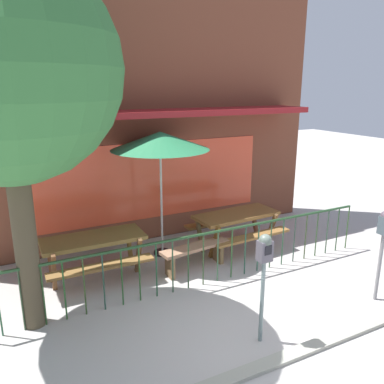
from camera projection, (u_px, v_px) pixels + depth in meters
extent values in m
plane|color=#ABA6A1|center=(267.00, 344.00, 5.27)|extent=(40.00, 40.00, 0.00)
cube|color=#39241A|center=(149.00, 234.00, 9.15)|extent=(8.31, 0.54, 0.01)
cube|color=brown|center=(145.00, 113.00, 8.40)|extent=(8.31, 0.50, 5.64)
cube|color=#E54C2D|center=(151.00, 181.00, 8.57)|extent=(5.40, 0.02, 1.70)
cube|color=maroon|center=(157.00, 113.00, 7.76)|extent=(7.06, 0.97, 0.12)
cube|color=#1F4222|center=(204.00, 234.00, 6.58)|extent=(6.98, 0.04, 0.04)
cylinder|color=#2C4029|center=(22.00, 300.00, 5.44)|extent=(0.02, 0.02, 0.95)
cylinder|color=#294C24|center=(43.00, 296.00, 5.57)|extent=(0.02, 0.02, 0.95)
cylinder|color=#1E4B1F|center=(64.00, 291.00, 5.69)|extent=(0.02, 0.02, 0.95)
cylinder|color=#2C451F|center=(84.00, 286.00, 5.82)|extent=(0.02, 0.02, 0.95)
cylinder|color=#1F3E30|center=(104.00, 282.00, 5.95)|extent=(0.02, 0.02, 0.95)
cylinder|color=#1E491E|center=(122.00, 278.00, 6.07)|extent=(0.02, 0.02, 0.95)
cylinder|color=#234E1F|center=(140.00, 274.00, 6.20)|extent=(0.02, 0.02, 0.95)
cylinder|color=#1E4C2C|center=(156.00, 270.00, 6.33)|extent=(0.02, 0.02, 0.95)
cylinder|color=#294D31|center=(173.00, 267.00, 6.46)|extent=(0.02, 0.02, 0.95)
cylinder|color=#213F22|center=(188.00, 263.00, 6.58)|extent=(0.02, 0.02, 0.95)
cylinder|color=#2B4324|center=(203.00, 260.00, 6.71)|extent=(0.02, 0.02, 0.95)
cylinder|color=#2C4D32|center=(218.00, 256.00, 6.84)|extent=(0.02, 0.02, 0.95)
cylinder|color=#234A22|center=(232.00, 253.00, 6.96)|extent=(0.02, 0.02, 0.95)
cylinder|color=#1B412F|center=(245.00, 250.00, 7.09)|extent=(0.02, 0.02, 0.95)
cylinder|color=#1E4130|center=(258.00, 247.00, 7.22)|extent=(0.02, 0.02, 0.95)
cylinder|color=#2B462D|center=(271.00, 245.00, 7.35)|extent=(0.02, 0.02, 0.95)
cylinder|color=#25482F|center=(283.00, 242.00, 7.47)|extent=(0.02, 0.02, 0.95)
cylinder|color=#283D32|center=(294.00, 239.00, 7.60)|extent=(0.02, 0.02, 0.95)
cylinder|color=#2D4022|center=(306.00, 237.00, 7.73)|extent=(0.02, 0.02, 0.95)
cylinder|color=#294525|center=(317.00, 234.00, 7.85)|extent=(0.02, 0.02, 0.95)
cylinder|color=#2C4632|center=(327.00, 232.00, 7.98)|extent=(0.02, 0.02, 0.95)
cylinder|color=#244225|center=(337.00, 230.00, 8.11)|extent=(0.02, 0.02, 0.95)
cylinder|color=#2C4E23|center=(347.00, 227.00, 8.24)|extent=(0.02, 0.02, 0.95)
cube|color=brown|center=(93.00, 239.00, 6.93)|extent=(1.81, 0.77, 0.07)
cube|color=brown|center=(102.00, 267.00, 6.53)|extent=(1.80, 0.27, 0.05)
cube|color=brown|center=(88.00, 244.00, 7.48)|extent=(1.80, 0.27, 0.05)
cube|color=brown|center=(54.00, 273.00, 6.47)|extent=(0.07, 0.35, 0.78)
cube|color=brown|center=(50.00, 260.00, 6.95)|extent=(0.07, 0.35, 0.78)
cube|color=brown|center=(138.00, 256.00, 7.10)|extent=(0.07, 0.35, 0.78)
cube|color=brown|center=(129.00, 245.00, 7.58)|extent=(0.07, 0.35, 0.78)
cube|color=brown|center=(236.00, 215.00, 8.21)|extent=(1.84, 0.87, 0.07)
cube|color=brown|center=(252.00, 236.00, 7.83)|extent=(1.81, 0.37, 0.05)
cube|color=brown|center=(221.00, 221.00, 8.75)|extent=(1.81, 0.37, 0.05)
cube|color=brown|center=(214.00, 242.00, 7.72)|extent=(0.09, 0.35, 0.78)
cube|color=brown|center=(200.00, 233.00, 8.18)|extent=(0.09, 0.35, 0.78)
cube|color=brown|center=(271.00, 229.00, 8.44)|extent=(0.09, 0.35, 0.78)
cube|color=brown|center=(254.00, 222.00, 8.90)|extent=(0.09, 0.35, 0.78)
cylinder|color=black|center=(162.00, 252.00, 8.09)|extent=(0.36, 0.36, 0.05)
cylinder|color=#B5B4AE|center=(161.00, 196.00, 7.77)|extent=(0.04, 0.04, 2.49)
cone|color=#2B804F|center=(160.00, 141.00, 7.47)|extent=(1.93, 1.93, 0.35)
cube|color=#9B7054|center=(195.00, 247.00, 7.30)|extent=(1.43, 0.50, 0.06)
cube|color=brown|center=(170.00, 266.00, 7.05)|extent=(0.08, 0.29, 0.45)
cube|color=brown|center=(218.00, 251.00, 7.66)|extent=(0.08, 0.29, 0.45)
cylinder|color=slate|center=(379.00, 267.00, 6.21)|extent=(0.06, 0.06, 1.15)
cylinder|color=slate|center=(262.00, 302.00, 5.18)|extent=(0.06, 0.06, 1.20)
cube|color=#4B4650|center=(265.00, 251.00, 4.98)|extent=(0.18, 0.14, 0.28)
sphere|color=#48544C|center=(265.00, 241.00, 4.94)|extent=(0.17, 0.17, 0.17)
cube|color=black|center=(268.00, 250.00, 4.91)|extent=(0.11, 0.01, 0.12)
cylinder|color=#483E2B|center=(25.00, 235.00, 5.33)|extent=(0.32, 0.32, 2.79)
sphere|color=#367339|center=(4.00, 68.00, 4.75)|extent=(2.93, 2.93, 2.93)
cube|color=gray|center=(284.00, 359.00, 4.96)|extent=(11.63, 0.20, 0.11)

